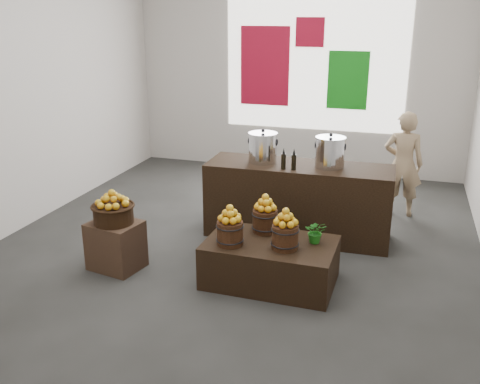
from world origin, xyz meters
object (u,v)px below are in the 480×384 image
(wicker_basket, at_px, (113,214))
(display_table, at_px, (270,262))
(counter, at_px, (298,201))
(stock_pot_center, at_px, (330,153))
(stock_pot_left, at_px, (263,148))
(crate, at_px, (116,245))
(shopper, at_px, (403,164))

(wicker_basket, distance_m, display_table, 1.85)
(counter, bearing_deg, stock_pot_center, 0.00)
(stock_pot_left, height_order, stock_pot_center, same)
(wicker_basket, height_order, counter, counter)
(counter, xyz_separation_m, stock_pot_center, (0.38, 0.01, 0.67))
(counter, relative_size, stock_pot_left, 6.47)
(stock_pot_center, bearing_deg, stock_pot_left, -178.87)
(stock_pot_left, bearing_deg, crate, -130.48)
(crate, xyz_separation_m, counter, (1.81, 1.56, 0.21))
(stock_pot_left, bearing_deg, counter, 1.13)
(crate, relative_size, counter, 0.24)
(display_table, relative_size, stock_pot_left, 3.79)
(crate, xyz_separation_m, shopper, (3.09, 2.79, 0.48))
(wicker_basket, relative_size, counter, 0.19)
(wicker_basket, xyz_separation_m, display_table, (1.79, 0.18, -0.42))
(crate, bearing_deg, wicker_basket, 0.00)
(stock_pot_left, bearing_deg, wicker_basket, -130.48)
(stock_pot_left, bearing_deg, stock_pot_center, 1.13)
(counter, height_order, shopper, shopper)
(wicker_basket, bearing_deg, stock_pot_left, 49.52)
(display_table, xyz_separation_m, stock_pot_center, (0.40, 1.39, 0.92))
(stock_pot_center, bearing_deg, display_table, -106.09)
(stock_pot_left, distance_m, shopper, 2.18)
(display_table, height_order, stock_pot_center, stock_pot_center)
(crate, relative_size, wicker_basket, 1.25)
(counter, height_order, stock_pot_left, stock_pot_left)
(crate, bearing_deg, display_table, 5.81)
(crate, relative_size, stock_pot_left, 1.53)
(display_table, xyz_separation_m, counter, (0.02, 1.38, 0.25))
(stock_pot_left, distance_m, stock_pot_center, 0.87)
(stock_pot_left, xyz_separation_m, shopper, (1.76, 1.23, -0.39))
(shopper, bearing_deg, crate, 43.33)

